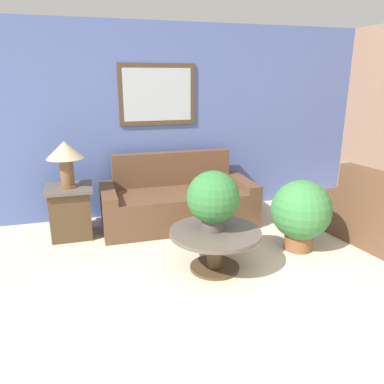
% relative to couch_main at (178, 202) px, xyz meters
% --- Properties ---
extents(ground_plane, '(20.00, 20.00, 0.00)m').
position_rel_couch_main_xyz_m(ground_plane, '(-0.04, -2.49, -0.30)').
color(ground_plane, beige).
extents(wall_back, '(7.87, 0.09, 2.60)m').
position_rel_couch_main_xyz_m(wall_back, '(-0.04, 0.55, 1.01)').
color(wall_back, '#5166A8').
rests_on(wall_back, ground_plane).
extents(couch_main, '(2.00, 0.89, 0.92)m').
position_rel_couch_main_xyz_m(couch_main, '(0.00, 0.00, 0.00)').
color(couch_main, brown).
rests_on(couch_main, ground_plane).
extents(coffee_table, '(0.93, 0.93, 0.42)m').
position_rel_couch_main_xyz_m(coffee_table, '(0.05, -1.35, 0.01)').
color(coffee_table, '#4C3823').
rests_on(coffee_table, ground_plane).
extents(side_table, '(0.55, 0.55, 0.63)m').
position_rel_couch_main_xyz_m(side_table, '(-1.37, -0.05, 0.03)').
color(side_table, '#4C3823').
rests_on(side_table, ground_plane).
extents(table_lamp, '(0.44, 0.44, 0.55)m').
position_rel_couch_main_xyz_m(table_lamp, '(-1.37, -0.05, 0.74)').
color(table_lamp, brown).
rests_on(table_lamp, side_table).
extents(potted_plant_on_table, '(0.53, 0.53, 0.61)m').
position_rel_couch_main_xyz_m(potted_plant_on_table, '(0.03, -1.31, 0.46)').
color(potted_plant_on_table, '#4C4742').
rests_on(potted_plant_on_table, coffee_table).
extents(potted_plant_floor, '(0.67, 0.67, 0.81)m').
position_rel_couch_main_xyz_m(potted_plant_floor, '(1.13, -1.17, 0.15)').
color(potted_plant_floor, brown).
rests_on(potted_plant_floor, ground_plane).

